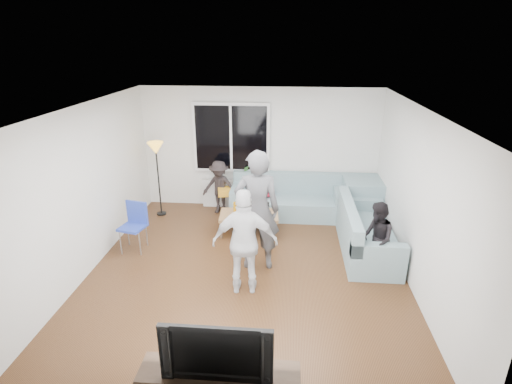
# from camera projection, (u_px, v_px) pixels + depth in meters

# --- Properties ---
(floor) EXTENTS (5.00, 5.50, 0.04)m
(floor) POSITION_uv_depth(u_px,v_px,m) (247.00, 273.00, 6.43)
(floor) COLOR #56351C
(floor) RESTS_ON ground
(ceiling) EXTENTS (5.00, 5.50, 0.04)m
(ceiling) POSITION_uv_depth(u_px,v_px,m) (245.00, 107.00, 5.48)
(ceiling) COLOR white
(ceiling) RESTS_ON ground
(wall_back) EXTENTS (5.00, 0.04, 2.60)m
(wall_back) POSITION_uv_depth(u_px,v_px,m) (260.00, 149.00, 8.53)
(wall_back) COLOR silver
(wall_back) RESTS_ON ground
(wall_front) EXTENTS (5.00, 0.04, 2.60)m
(wall_front) POSITION_uv_depth(u_px,v_px,m) (211.00, 317.00, 3.38)
(wall_front) COLOR silver
(wall_front) RESTS_ON ground
(wall_left) EXTENTS (0.04, 5.50, 2.60)m
(wall_left) POSITION_uv_depth(u_px,v_px,m) (83.00, 192.00, 6.16)
(wall_left) COLOR silver
(wall_left) RESTS_ON ground
(wall_right) EXTENTS (0.04, 5.50, 2.60)m
(wall_right) POSITION_uv_depth(u_px,v_px,m) (420.00, 202.00, 5.76)
(wall_right) COLOR silver
(wall_right) RESTS_ON ground
(window_frame) EXTENTS (1.62, 0.06, 1.47)m
(window_frame) POSITION_uv_depth(u_px,v_px,m) (231.00, 138.00, 8.42)
(window_frame) COLOR white
(window_frame) RESTS_ON wall_back
(window_glass) EXTENTS (1.50, 0.02, 1.35)m
(window_glass) POSITION_uv_depth(u_px,v_px,m) (231.00, 138.00, 8.38)
(window_glass) COLOR black
(window_glass) RESTS_ON window_frame
(window_mullion) EXTENTS (0.05, 0.03, 1.35)m
(window_mullion) POSITION_uv_depth(u_px,v_px,m) (231.00, 138.00, 8.37)
(window_mullion) COLOR white
(window_mullion) RESTS_ON window_frame
(radiator) EXTENTS (1.30, 0.12, 0.62)m
(radiator) POSITION_uv_depth(u_px,v_px,m) (232.00, 193.00, 8.82)
(radiator) COLOR silver
(radiator) RESTS_ON floor
(potted_plant) EXTENTS (0.23, 0.21, 0.34)m
(potted_plant) POSITION_uv_depth(u_px,v_px,m) (245.00, 173.00, 8.60)
(potted_plant) COLOR #326829
(potted_plant) RESTS_ON radiator
(vase) EXTENTS (0.18, 0.18, 0.17)m
(vase) POSITION_uv_depth(u_px,v_px,m) (221.00, 177.00, 8.67)
(vase) COLOR silver
(vase) RESTS_ON radiator
(sofa_back_section) EXTENTS (2.30, 0.85, 0.85)m
(sofa_back_section) POSITION_uv_depth(u_px,v_px,m) (287.00, 197.00, 8.34)
(sofa_back_section) COLOR gray
(sofa_back_section) RESTS_ON floor
(sofa_right_section) EXTENTS (2.00, 0.85, 0.85)m
(sofa_right_section) POSITION_uv_depth(u_px,v_px,m) (368.00, 229.00, 6.91)
(sofa_right_section) COLOR gray
(sofa_right_section) RESTS_ON floor
(sofa_corner) EXTENTS (0.85, 0.85, 0.85)m
(sofa_corner) POSITION_uv_depth(u_px,v_px,m) (363.00, 199.00, 8.21)
(sofa_corner) COLOR gray
(sofa_corner) RESTS_ON floor
(cushion_yellow) EXTENTS (0.43, 0.39, 0.14)m
(cushion_yellow) POSITION_uv_depth(u_px,v_px,m) (227.00, 191.00, 8.38)
(cushion_yellow) COLOR orange
(cushion_yellow) RESTS_ON sofa_back_section
(cushion_red) EXTENTS (0.36, 0.30, 0.13)m
(cushion_red) POSITION_uv_depth(u_px,v_px,m) (264.00, 191.00, 8.40)
(cushion_red) COLOR maroon
(cushion_red) RESTS_ON sofa_back_section
(coffee_table) EXTENTS (1.14, 0.67, 0.40)m
(coffee_table) POSITION_uv_depth(u_px,v_px,m) (249.00, 224.00, 7.64)
(coffee_table) COLOR #956D48
(coffee_table) RESTS_ON floor
(pitcher) EXTENTS (0.17, 0.17, 0.17)m
(pitcher) POSITION_uv_depth(u_px,v_px,m) (244.00, 209.00, 7.56)
(pitcher) COLOR maroon
(pitcher) RESTS_ON coffee_table
(side_chair) EXTENTS (0.48, 0.48, 0.86)m
(side_chair) POSITION_uv_depth(u_px,v_px,m) (133.00, 228.00, 6.94)
(side_chair) COLOR #263CA6
(side_chair) RESTS_ON floor
(floor_lamp) EXTENTS (0.32, 0.32, 1.56)m
(floor_lamp) POSITION_uv_depth(u_px,v_px,m) (159.00, 180.00, 8.26)
(floor_lamp) COLOR gold
(floor_lamp) RESTS_ON floor
(player_left) EXTENTS (0.75, 0.53, 1.97)m
(player_left) POSITION_uv_depth(u_px,v_px,m) (257.00, 211.00, 6.26)
(player_left) COLOR #4A4B4F
(player_left) RESTS_ON floor
(player_right) EXTENTS (0.96, 0.46, 1.59)m
(player_right) POSITION_uv_depth(u_px,v_px,m) (245.00, 242.00, 5.68)
(player_right) COLOR silver
(player_right) RESTS_ON floor
(spectator_right) EXTENTS (0.49, 0.61, 1.18)m
(spectator_right) POSITION_uv_depth(u_px,v_px,m) (377.00, 239.00, 6.22)
(spectator_right) COLOR black
(spectator_right) RESTS_ON floor
(spectator_back) EXTENTS (0.81, 0.57, 1.15)m
(spectator_back) POSITION_uv_depth(u_px,v_px,m) (219.00, 187.00, 8.42)
(spectator_back) COLOR black
(spectator_back) RESTS_ON floor
(television) EXTENTS (1.08, 0.14, 0.62)m
(television) POSITION_uv_depth(u_px,v_px,m) (218.00, 346.00, 3.83)
(television) COLOR black
(television) RESTS_ON tv_console
(bottle_b) EXTENTS (0.08, 0.08, 0.26)m
(bottle_b) POSITION_uv_depth(u_px,v_px,m) (240.00, 211.00, 7.38)
(bottle_b) COLOR #237B16
(bottle_b) RESTS_ON coffee_table
(bottle_e) EXTENTS (0.07, 0.07, 0.21)m
(bottle_e) POSITION_uv_depth(u_px,v_px,m) (268.00, 207.00, 7.60)
(bottle_e) COLOR black
(bottle_e) RESTS_ON coffee_table
(bottle_a) EXTENTS (0.07, 0.07, 0.20)m
(bottle_a) POSITION_uv_depth(u_px,v_px,m) (235.00, 207.00, 7.62)
(bottle_a) COLOR #C2830B
(bottle_a) RESTS_ON coffee_table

